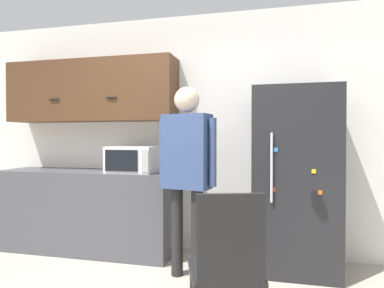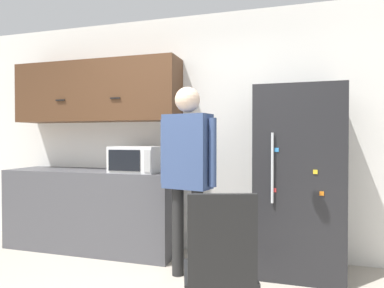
% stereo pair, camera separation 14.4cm
% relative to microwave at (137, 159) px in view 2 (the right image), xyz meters
% --- Properties ---
extents(back_wall, '(6.00, 0.06, 2.70)m').
position_rel_microwave_xyz_m(back_wall, '(0.57, 0.39, 0.29)').
color(back_wall, white).
rests_on(back_wall, ground_plane).
extents(counter, '(2.04, 0.59, 0.92)m').
position_rel_microwave_xyz_m(counter, '(-0.61, 0.07, -0.60)').
color(counter, '#4C4C51').
rests_on(counter, ground_plane).
extents(upper_cabinets, '(2.04, 0.40, 0.71)m').
position_rel_microwave_xyz_m(upper_cabinets, '(-0.61, 0.17, 0.78)').
color(upper_cabinets, '#51331E').
extents(microwave, '(0.51, 0.43, 0.28)m').
position_rel_microwave_xyz_m(microwave, '(0.00, 0.00, 0.00)').
color(microwave, white).
rests_on(microwave, counter).
extents(person, '(0.57, 0.31, 1.77)m').
position_rel_microwave_xyz_m(person, '(0.71, -0.40, 0.02)').
color(person, black).
rests_on(person, ground_plane).
extents(refrigerator, '(0.80, 0.69, 1.78)m').
position_rel_microwave_xyz_m(refrigerator, '(1.69, 0.02, -0.17)').
color(refrigerator, '#232326').
rests_on(refrigerator, ground_plane).
extents(chair, '(0.56, 0.56, 0.97)m').
position_rel_microwave_xyz_m(chair, '(1.22, -1.36, -0.54)').
color(chair, black).
rests_on(chair, ground_plane).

